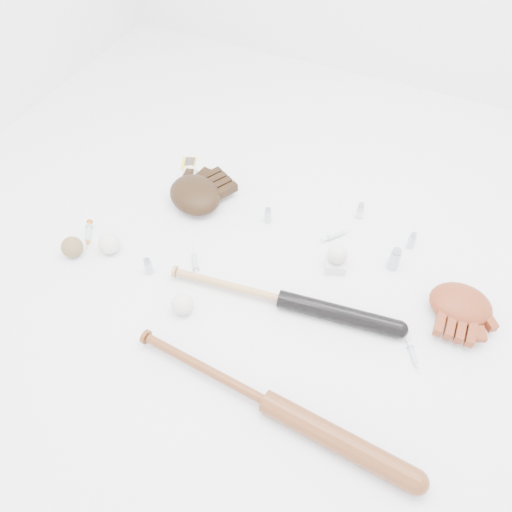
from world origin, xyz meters
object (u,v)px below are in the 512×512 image
at_px(bat_dark, 281,299).
at_px(bat_wood, 267,402).
at_px(glove_dark, 195,194).
at_px(pedestal, 335,264).

distance_m(bat_dark, bat_wood, 0.38).
relative_size(bat_dark, glove_dark, 3.06).
xyz_separation_m(bat_wood, pedestal, (0.01, 0.61, -0.01)).
bearing_deg(glove_dark, bat_wood, -19.60).
bearing_deg(glove_dark, pedestal, 20.52).
xyz_separation_m(glove_dark, pedestal, (0.64, -0.08, -0.03)).
xyz_separation_m(bat_dark, glove_dark, (-0.52, 0.32, 0.02)).
distance_m(glove_dark, pedestal, 0.65).
bearing_deg(pedestal, glove_dark, 172.66).
bearing_deg(bat_wood, glove_dark, 137.29).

